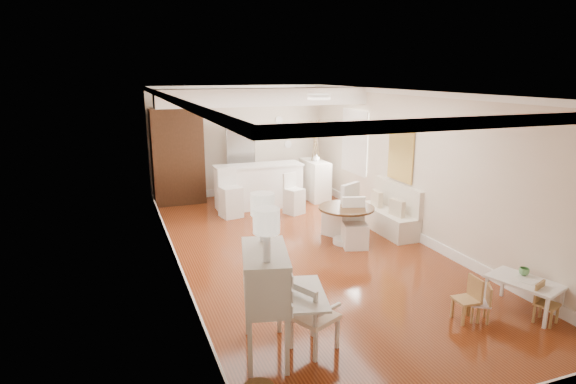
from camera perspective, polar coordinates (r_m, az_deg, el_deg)
room at (r=8.46m, az=1.55°, el=6.27°), size 9.00×9.04×2.82m
secretary_bureau at (r=5.51m, az=-2.69°, el=-13.00°), size 1.18×1.20×1.24m
gustavian_armchair at (r=5.69m, az=3.14°, el=-14.35°), size 0.65×0.65×0.85m
kids_table at (r=7.28m, az=26.09°, el=-10.98°), size 0.78×1.01×0.44m
kids_chair_a at (r=6.71m, az=20.38°, el=-11.83°), size 0.30×0.30×0.59m
kids_chair_b at (r=6.80m, az=21.75°, el=-12.07°), size 0.33×0.33×0.50m
kids_chair_c at (r=7.08m, az=28.36°, el=-11.58°), size 0.33×0.33×0.53m
banquette at (r=9.80m, az=11.74°, el=-1.85°), size 0.52×1.60×0.98m
dining_table at (r=9.04m, az=6.87°, el=-3.92°), size 1.30×1.30×0.71m
slip_chair_near at (r=8.83m, az=7.96°, el=-3.72°), size 0.53×0.55×0.90m
slip_chair_far at (r=9.46m, az=6.20°, el=-1.94°), size 0.69×0.70×1.07m
breakfast_counter at (r=11.33m, az=-3.48°, el=0.70°), size 2.05×0.65×1.03m
bar_stool_left at (r=10.63m, az=-6.83°, el=-0.14°), size 0.51×0.51×1.08m
bar_stool_right at (r=10.82m, az=0.74°, el=-0.22°), size 0.48×0.48×0.92m
pantry_cabinet at (r=11.89m, az=-12.95°, el=4.13°), size 1.20×0.60×2.30m
fridge at (r=12.29m, az=-4.06°, el=3.59°), size 0.75×0.65×1.80m
sideboard at (r=12.08m, az=3.19°, el=1.43°), size 0.46×1.03×0.98m
pencil_cup at (r=7.35m, az=26.19°, el=-8.46°), size 0.17×0.17×0.10m
branch_vase at (r=11.93m, az=3.37°, el=4.11°), size 0.19×0.19×0.18m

